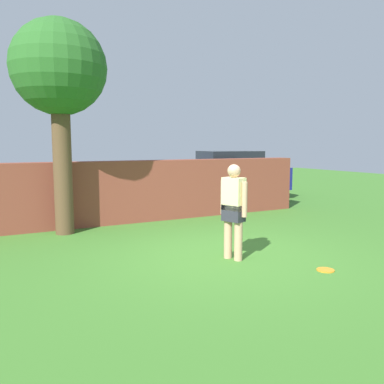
{
  "coord_description": "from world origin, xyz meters",
  "views": [
    {
      "loc": [
        -3.72,
        -5.86,
        1.95
      ],
      "look_at": [
        0.01,
        1.19,
        1.0
      ],
      "focal_mm": 37.45,
      "sensor_mm": 36.0,
      "label": 1
    }
  ],
  "objects": [
    {
      "name": "tree",
      "position": [
        -2.16,
        3.08,
        3.44
      ],
      "size": [
        2.0,
        2.0,
        4.56
      ],
      "color": "brown",
      "rests_on": "ground"
    },
    {
      "name": "ground_plane",
      "position": [
        0.0,
        0.0,
        0.0
      ],
      "size": [
        40.0,
        40.0,
        0.0
      ],
      "primitive_type": "plane",
      "color": "#3D7528"
    },
    {
      "name": "person",
      "position": [
        0.01,
        -0.3,
        0.9
      ],
      "size": [
        0.32,
        0.52,
        1.62
      ],
      "rotation": [
        0.0,
        0.0,
        1.9
      ],
      "color": "tan",
      "rests_on": "ground"
    },
    {
      "name": "brick_wall",
      "position": [
        -1.5,
        3.7,
        0.77
      ],
      "size": [
        12.12,
        0.5,
        1.54
      ],
      "primitive_type": "cube",
      "color": "brown",
      "rests_on": "ground"
    },
    {
      "name": "frisbee_orange",
      "position": [
        0.93,
        -1.5,
        0.01
      ],
      "size": [
        0.27,
        0.27,
        0.02
      ],
      "primitive_type": "cylinder",
      "color": "orange",
      "rests_on": "ground"
    },
    {
      "name": "car",
      "position": [
        4.14,
        6.15,
        0.86
      ],
      "size": [
        4.34,
        2.23,
        1.72
      ],
      "rotation": [
        0.0,
        0.0,
        -0.09
      ],
      "color": "navy",
      "rests_on": "ground"
    }
  ]
}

